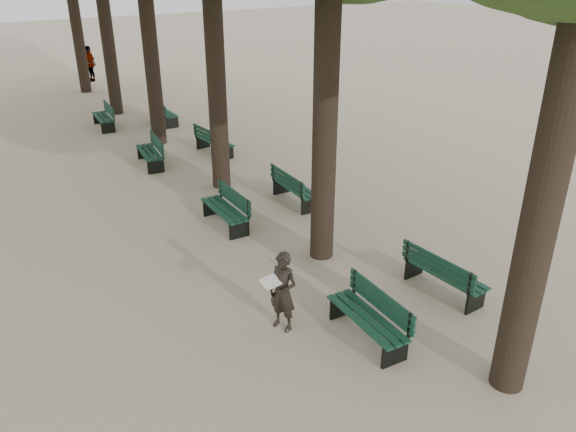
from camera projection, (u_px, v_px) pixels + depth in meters
ground at (353, 348)px, 9.71m from camera, size 120.00×120.00×0.00m
bench_left_0 at (367, 326)px, 9.83m from camera, size 0.69×1.84×0.92m
bench_left_1 at (225, 216)px, 14.00m from camera, size 0.63×1.82×0.92m
bench_left_2 at (150, 157)px, 18.04m from camera, size 0.81×1.86×0.92m
bench_left_3 at (104, 121)px, 21.96m from camera, size 0.72×1.84×0.92m
bench_right_0 at (444, 281)px, 11.20m from camera, size 0.65×1.82×0.92m
bench_right_1 at (295, 194)px, 15.30m from camera, size 0.68×1.83×0.92m
bench_right_2 at (214, 146)px, 19.11m from camera, size 0.72×1.84×0.92m
bench_right_3 at (165, 117)px, 22.56m from camera, size 0.61×1.81×0.92m
man_with_map at (283, 292)px, 9.93m from camera, size 0.69×0.68×1.53m
pedestrian_c at (90, 63)px, 29.99m from camera, size 0.65×1.14×1.85m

